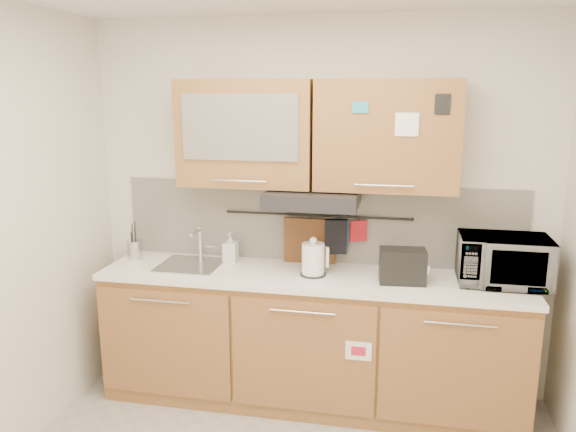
% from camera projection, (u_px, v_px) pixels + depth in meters
% --- Properties ---
extents(wall_back, '(3.20, 0.00, 3.20)m').
position_uv_depth(wall_back, '(318.00, 208.00, 3.93)').
color(wall_back, silver).
rests_on(wall_back, ground).
extents(base_cabinet, '(2.80, 0.64, 0.88)m').
position_uv_depth(base_cabinet, '(310.00, 345.00, 3.84)').
color(base_cabinet, '#9C6737').
rests_on(base_cabinet, floor).
extents(countertop, '(2.82, 0.62, 0.04)m').
position_uv_depth(countertop, '(311.00, 277.00, 3.73)').
color(countertop, white).
rests_on(countertop, base_cabinet).
extents(backsplash, '(2.80, 0.02, 0.56)m').
position_uv_depth(backsplash, '(318.00, 223.00, 3.95)').
color(backsplash, silver).
rests_on(backsplash, countertop).
extents(upper_cabinets, '(1.82, 0.37, 0.70)m').
position_uv_depth(upper_cabinets, '(315.00, 134.00, 3.65)').
color(upper_cabinets, '#9C6737').
rests_on(upper_cabinets, wall_back).
extents(range_hood, '(0.60, 0.46, 0.10)m').
position_uv_depth(range_hood, '(313.00, 198.00, 3.67)').
color(range_hood, black).
rests_on(range_hood, upper_cabinets).
extents(sink, '(0.42, 0.40, 0.26)m').
position_uv_depth(sink, '(191.00, 265.00, 3.90)').
color(sink, silver).
rests_on(sink, countertop).
extents(utensil_rail, '(1.30, 0.02, 0.02)m').
position_uv_depth(utensil_rail, '(317.00, 216.00, 3.90)').
color(utensil_rail, black).
rests_on(utensil_rail, backsplash).
extents(utensil_crock, '(0.14, 0.14, 0.27)m').
position_uv_depth(utensil_crock, '(135.00, 249.00, 4.04)').
color(utensil_crock, '#B5B5BA').
rests_on(utensil_crock, countertop).
extents(kettle, '(0.20, 0.19, 0.26)m').
position_uv_depth(kettle, '(313.00, 260.00, 3.67)').
color(kettle, white).
rests_on(kettle, countertop).
extents(toaster, '(0.30, 0.20, 0.22)m').
position_uv_depth(toaster, '(402.00, 266.00, 3.53)').
color(toaster, black).
rests_on(toaster, countertop).
extents(microwave, '(0.55, 0.37, 0.30)m').
position_uv_depth(microwave, '(503.00, 260.00, 3.50)').
color(microwave, '#999999').
rests_on(microwave, countertop).
extents(soap_bottle, '(0.10, 0.10, 0.21)m').
position_uv_depth(soap_bottle, '(231.00, 247.00, 3.96)').
color(soap_bottle, '#999999').
rests_on(soap_bottle, countertop).
extents(cutting_board, '(0.36, 0.03, 0.45)m').
position_uv_depth(cutting_board, '(310.00, 250.00, 3.94)').
color(cutting_board, brown).
rests_on(cutting_board, utensil_rail).
extents(oven_mitt, '(0.11, 0.04, 0.19)m').
position_uv_depth(oven_mitt, '(340.00, 233.00, 3.87)').
color(oven_mitt, navy).
rests_on(oven_mitt, utensil_rail).
extents(dark_pouch, '(0.16, 0.07, 0.24)m').
position_uv_depth(dark_pouch, '(336.00, 237.00, 3.89)').
color(dark_pouch, black).
rests_on(dark_pouch, utensil_rail).
extents(pot_holder, '(0.12, 0.06, 0.14)m').
position_uv_depth(pot_holder, '(358.00, 231.00, 3.85)').
color(pot_holder, '#B0171F').
rests_on(pot_holder, utensil_rail).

